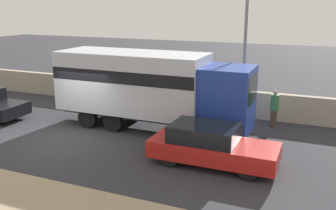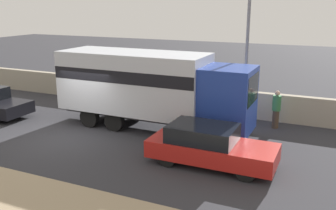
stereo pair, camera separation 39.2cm
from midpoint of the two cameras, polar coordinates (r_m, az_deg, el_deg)
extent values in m
plane|color=#2D2D33|center=(15.86, -13.83, -4.71)|extent=(80.00, 80.00, 0.00)
cube|color=#A39984|center=(20.23, -4.06, 1.91)|extent=(60.00, 0.35, 1.28)
cylinder|color=slate|center=(17.03, 12.52, 7.12)|extent=(0.14, 0.14, 5.98)
cube|color=navy|center=(14.78, 9.87, 0.81)|extent=(1.92, 2.11, 2.55)
cube|color=black|center=(14.47, 13.55, 2.37)|extent=(0.06, 1.79, 1.12)
cube|color=#2D2D33|center=(16.56, -4.44, -1.12)|extent=(6.46, 1.32, 0.25)
cube|color=silver|center=(16.22, -4.54, 3.61)|extent=(6.46, 2.40, 2.53)
cube|color=black|center=(16.15, -4.57, 4.93)|extent=(6.43, 2.42, 0.51)
cylinder|color=black|center=(15.95, 10.48, -2.77)|extent=(0.86, 0.28, 0.86)
cylinder|color=black|center=(14.33, 8.74, -4.78)|extent=(0.86, 0.28, 0.86)
cylinder|color=black|center=(18.22, -8.00, -0.38)|extent=(0.86, 0.28, 0.86)
cylinder|color=black|center=(16.82, -11.20, -1.85)|extent=(0.86, 0.28, 0.86)
cylinder|color=black|center=(17.58, -4.43, -0.85)|extent=(0.86, 0.28, 0.86)
cylinder|color=black|center=(16.13, -7.44, -2.43)|extent=(0.86, 0.28, 0.86)
cube|color=#B21E19|center=(12.75, 7.60, -6.86)|extent=(4.27, 1.70, 0.58)
cube|color=black|center=(12.64, 6.20, -4.26)|extent=(2.22, 1.56, 0.55)
cylinder|color=black|center=(13.22, 14.04, -7.38)|extent=(0.63, 0.20, 0.63)
cylinder|color=black|center=(11.90, 12.70, -9.91)|extent=(0.63, 0.20, 0.63)
cylinder|color=black|center=(13.87, 3.20, -5.83)|extent=(0.63, 0.20, 0.63)
cylinder|color=black|center=(12.61, 0.76, -8.02)|extent=(0.63, 0.20, 0.63)
cylinder|color=black|center=(19.58, -21.02, -0.51)|extent=(0.63, 0.20, 0.63)
cylinder|color=#473828|center=(17.07, 16.69, -2.08)|extent=(0.28, 0.28, 0.80)
cylinder|color=#33723F|center=(16.88, 16.88, 0.29)|extent=(0.36, 0.36, 0.66)
sphere|color=tan|center=(16.77, 17.00, 1.74)|extent=(0.22, 0.22, 0.22)
camera|label=1|loc=(0.20, -89.21, 0.21)|focal=40.00mm
camera|label=2|loc=(0.20, 90.79, -0.21)|focal=40.00mm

